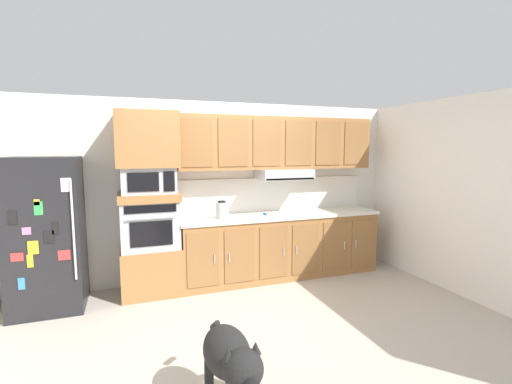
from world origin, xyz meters
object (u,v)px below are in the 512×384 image
Objects in this scene: microwave at (148,180)px; screwdriver at (266,214)px; refrigerator at (46,234)px; dog at (230,358)px; electric_kettle at (222,210)px; built_in_oven at (150,224)px.

microwave reaches higher than screwdriver.
refrigerator reaches higher than screwdriver.
dog is at bearing -81.37° from microwave.
electric_kettle is at bearing -175.78° from screwdriver.
electric_kettle is at bearing 0.57° from refrigerator.
refrigerator is 2.51× the size of built_in_oven.
refrigerator is at bearing -176.61° from microwave.
built_in_oven reaches higher than dog.
refrigerator is 13.33× the size of screwdriver.
refrigerator reaches higher than microwave.
refrigerator is at bearing -148.20° from dog.
refrigerator is 2.84m from dog.
microwave is at bearing -179.98° from screwdriver.
screwdriver is (1.58, 0.00, 0.03)m from built_in_oven.
built_in_oven is 1.58m from screwdriver.
built_in_oven is 0.70× the size of dog.
built_in_oven is at bearing 177.09° from electric_kettle.
microwave is (1.14, 0.07, 0.58)m from refrigerator.
refrigerator is 1.29m from microwave.
dog is (0.37, -2.43, -0.47)m from built_in_oven.
refrigerator reaches higher than electric_kettle.
microwave is 4.88× the size of screwdriver.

